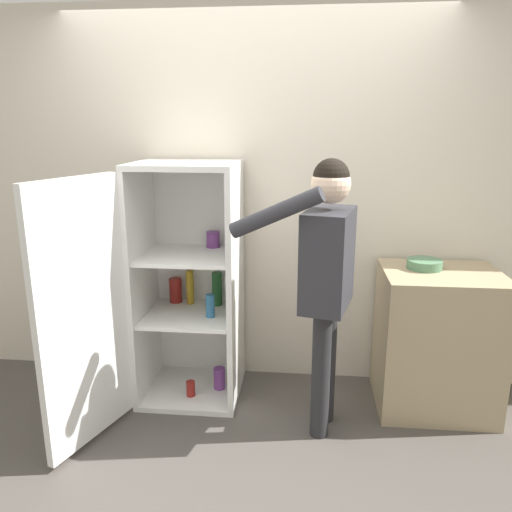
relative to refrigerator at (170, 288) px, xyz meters
The scene contains 6 objects.
ground_plane 1.07m from the refrigerator, 48.17° to the right, with size 12.00×12.00×0.00m, color #4C4742.
wall_back 0.82m from the refrigerator, 41.69° to the left, with size 7.00×0.06×2.55m.
refrigerator is the anchor object (origin of this frame).
person 1.03m from the refrigerator, 14.05° to the right, with size 0.71×0.55×1.62m.
counter 1.73m from the refrigerator, ahead, with size 0.72×0.60×0.91m.
bowl 1.62m from the refrigerator, ahead, with size 0.22×0.22×0.06m.
Camera 1 is at (0.36, -2.41, 1.79)m, focal length 35.00 mm.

